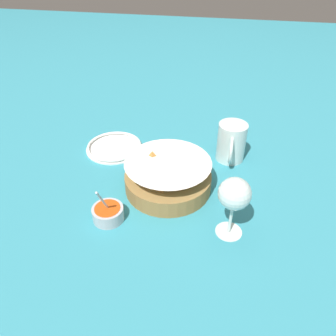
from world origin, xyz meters
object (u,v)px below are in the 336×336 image
Objects in this scene: sauce_cup at (108,213)px; side_plate at (114,147)px; food_basket at (168,177)px; wine_glass at (234,196)px; beer_mug at (231,144)px.

side_plate is at bearing -164.10° from sauce_cup.
side_plate is at bearing -127.42° from food_basket.
sauce_cup is 0.30m from side_plate.
sauce_cup is at bearing 15.90° from side_plate.
sauce_cup is (0.14, -0.12, -0.02)m from food_basket.
side_plate is at bearing -127.33° from wine_glass.
side_plate is (0.02, -0.36, -0.05)m from beer_mug.
wine_glass is at bearing 52.67° from side_plate.
beer_mug is at bearing 92.62° from side_plate.
beer_mug is 0.72× the size of side_plate.
beer_mug is at bearing -177.76° from wine_glass.
wine_glass reaches higher than food_basket.
sauce_cup is at bearing -41.40° from beer_mug.
food_basket is 0.22m from wine_glass.
sauce_cup is at bearing -87.46° from wine_glass.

